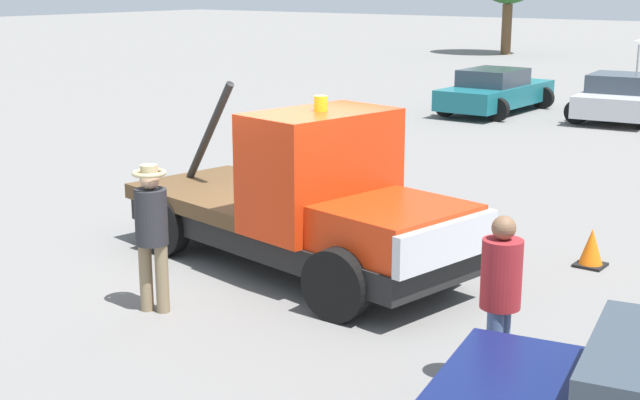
# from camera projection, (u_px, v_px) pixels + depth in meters

# --- Properties ---
(ground_plane) EXTENTS (160.00, 160.00, 0.00)m
(ground_plane) POSITION_uv_depth(u_px,v_px,m) (292.00, 267.00, 12.56)
(ground_plane) COLOR slate
(tow_truck) EXTENTS (5.73, 2.81, 2.51)m
(tow_truck) POSITION_uv_depth(u_px,v_px,m) (308.00, 206.00, 12.09)
(tow_truck) COLOR black
(tow_truck) RESTS_ON ground
(person_near_truck) EXTENTS (0.40, 0.40, 1.78)m
(person_near_truck) POSITION_uv_depth(u_px,v_px,m) (501.00, 291.00, 8.56)
(person_near_truck) COLOR #475B84
(person_near_truck) RESTS_ON ground
(person_at_hood) EXTENTS (0.40, 0.40, 1.83)m
(person_at_hood) POSITION_uv_depth(u_px,v_px,m) (152.00, 226.00, 10.64)
(person_at_hood) COLOR #847051
(person_at_hood) RESTS_ON ground
(parked_car_teal) EXTENTS (2.36, 4.78, 1.34)m
(parked_car_teal) POSITION_uv_depth(u_px,v_px,m) (495.00, 91.00, 26.99)
(parked_car_teal) COLOR #196670
(parked_car_teal) RESTS_ON ground
(parked_car_silver) EXTENTS (2.83, 4.40, 1.34)m
(parked_car_silver) POSITION_uv_depth(u_px,v_px,m) (622.00, 98.00, 25.57)
(parked_car_silver) COLOR #B7B7BC
(parked_car_silver) RESTS_ON ground
(traffic_cone) EXTENTS (0.40, 0.40, 0.55)m
(traffic_cone) POSITION_uv_depth(u_px,v_px,m) (591.00, 249.00, 12.53)
(traffic_cone) COLOR black
(traffic_cone) RESTS_ON ground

